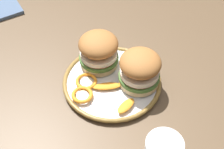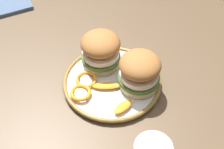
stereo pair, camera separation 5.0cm
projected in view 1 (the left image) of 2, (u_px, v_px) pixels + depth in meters
dining_table at (96, 97)px, 1.00m from camera, size 1.12×1.02×0.75m
dinner_plate at (112, 82)px, 0.90m from camera, size 0.27×0.27×0.02m
sandwich_half_left at (99, 50)px, 0.89m from camera, size 0.15×0.15×0.10m
sandwich_half_right at (140, 69)px, 0.85m from camera, size 0.15×0.15×0.10m
orange_peel_curled at (82, 95)px, 0.85m from camera, size 0.08×0.08×0.01m
orange_peel_strip_long at (126, 106)px, 0.83m from camera, size 0.06×0.05×0.01m
orange_peel_strip_short at (107, 86)px, 0.87m from camera, size 0.08×0.04×0.01m
orange_peel_small_curl at (86, 81)px, 0.88m from camera, size 0.08×0.08×0.01m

